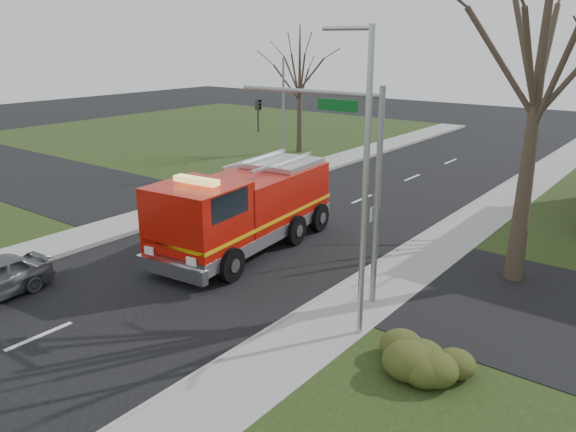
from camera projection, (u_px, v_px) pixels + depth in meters
The scene contains 11 objects.
ground at pixel (195, 270), 20.43m from camera, with size 120.00×120.00×0.00m, color black.
sidewalk_right at pixel (339, 318), 16.81m from camera, with size 2.40×80.00×0.15m, color gray.
sidewalk_left at pixel (94, 234), 24.00m from camera, with size 2.40×80.00×0.15m, color gray.
cross_street_left at pixel (0, 167), 36.43m from camera, with size 30.00×8.00×0.15m, color black.
hedge_corner at pixel (411, 346), 14.27m from camera, with size 2.80×2.00×0.90m, color #2F3A15.
bare_tree_near at pixel (541, 61), 17.22m from camera, with size 6.00×6.00×12.00m.
bare_tree_left at pixel (300, 76), 39.69m from camera, with size 4.50×4.50×9.00m.
traffic_signal_mast at pixel (342, 154), 17.12m from camera, with size 5.29×0.18×6.80m.
streetlight_pole at pixel (364, 180), 14.53m from camera, with size 1.48×0.16×8.40m.
utility_pole_far at pixel (283, 118), 33.91m from camera, with size 0.14×0.14×7.00m, color gray.
fire_engine at pixel (244, 211), 22.08m from camera, with size 4.03×8.93×3.49m.
Camera 1 is at (14.19, -12.91, 8.04)m, focal length 35.00 mm.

